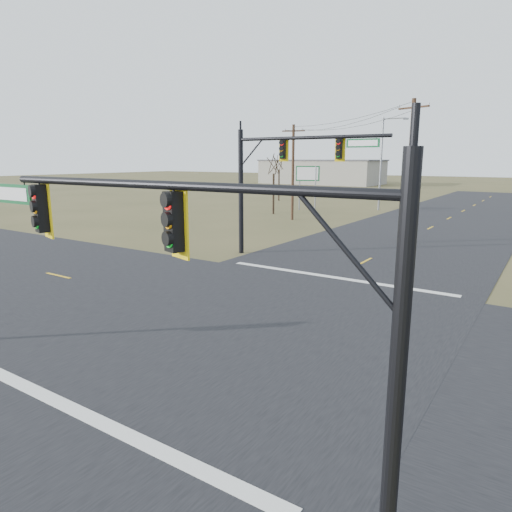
{
  "coord_description": "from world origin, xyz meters",
  "views": [
    {
      "loc": [
        9.04,
        -13.35,
        5.89
      ],
      "look_at": [
        -0.45,
        1.0,
        2.23
      ],
      "focal_mm": 32.0,
      "sensor_mm": 36.0,
      "label": 1
    }
  ],
  "objects": [
    {
      "name": "ground",
      "position": [
        0.0,
        0.0,
        0.0
      ],
      "size": [
        320.0,
        320.0,
        0.0
      ],
      "primitive_type": "plane",
      "color": "brown",
      "rests_on": "ground"
    },
    {
      "name": "road_ew",
      "position": [
        0.0,
        0.0,
        0.01
      ],
      "size": [
        160.0,
        14.0,
        0.02
      ],
      "primitive_type": "cube",
      "color": "black",
      "rests_on": "ground"
    },
    {
      "name": "road_ns",
      "position": [
        0.0,
        0.0,
        0.01
      ],
      "size": [
        14.0,
        160.0,
        0.02
      ],
      "primitive_type": "cube",
      "color": "black",
      "rests_on": "ground"
    },
    {
      "name": "stop_bar_near",
      "position": [
        0.0,
        -7.5,
        0.03
      ],
      "size": [
        12.0,
        0.4,
        0.01
      ],
      "primitive_type": "cube",
      "color": "silver",
      "rests_on": "road_ns"
    },
    {
      "name": "stop_bar_far",
      "position": [
        0.0,
        7.5,
        0.03
      ],
      "size": [
        12.0,
        0.4,
        0.01
      ],
      "primitive_type": "cube",
      "color": "silver",
      "rests_on": "road_ns"
    },
    {
      "name": "mast_arm_near",
      "position": [
        3.4,
        -7.54,
        4.42
      ],
      "size": [
        10.32,
        0.54,
        6.05
      ],
      "rotation": [
        0.0,
        0.0,
        -0.29
      ],
      "color": "black",
      "rests_on": "ground"
    },
    {
      "name": "mast_arm_far",
      "position": [
        -4.73,
        10.07,
        5.5
      ],
      "size": [
        9.46,
        0.55,
        7.67
      ],
      "rotation": [
        0.0,
        0.0,
        0.3
      ],
      "color": "black",
      "rests_on": "ground"
    },
    {
      "name": "utility_pole_near",
      "position": [
        0.14,
        19.52,
        5.14
      ],
      "size": [
        2.3,
        1.0,
        9.93
      ],
      "rotation": [
        0.0,
        0.0,
        -0.37
      ],
      "color": "#492E1F",
      "rests_on": "ground"
    },
    {
      "name": "utility_pole_far",
      "position": [
        -12.83,
        26.25,
        4.76
      ],
      "size": [
        2.21,
        0.6,
        9.14
      ],
      "rotation": [
        0.0,
        0.0,
        0.22
      ],
      "color": "#492E1F",
      "rests_on": "ground"
    },
    {
      "name": "highway_sign",
      "position": [
        -15.46,
        34.56,
        3.7
      ],
      "size": [
        2.63,
        0.94,
        5.14
      ],
      "rotation": [
        0.0,
        0.0,
        0.32
      ],
      "color": "slate",
      "rests_on": "ground"
    },
    {
      "name": "streetlight_c",
      "position": [
        -8.35,
        39.57,
        5.94
      ],
      "size": [
        2.96,
        0.45,
        10.58
      ],
      "rotation": [
        0.0,
        0.0,
        0.36
      ],
      "color": "slate",
      "rests_on": "ground"
    },
    {
      "name": "bare_tree_a",
      "position": [
        -16.99,
        29.49,
        5.42
      ],
      "size": [
        3.02,
        3.02,
        6.86
      ],
      "rotation": [
        0.0,
        0.0,
        0.08
      ],
      "color": "black",
      "rests_on": "ground"
    },
    {
      "name": "bare_tree_b",
      "position": [
        -24.87,
        43.95,
        5.45
      ],
      "size": [
        3.54,
        3.54,
        6.82
      ],
      "rotation": [
        0.0,
        0.0,
        0.43
      ],
      "color": "black",
      "rests_on": "ground"
    },
    {
      "name": "warehouse_left",
      "position": [
        -40.0,
        90.0,
        2.75
      ],
      "size": [
        28.0,
        14.0,
        5.5
      ],
      "primitive_type": "cube",
      "color": "gray",
      "rests_on": "ground"
    }
  ]
}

